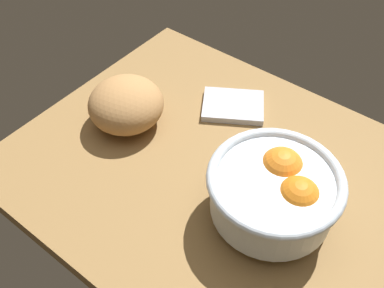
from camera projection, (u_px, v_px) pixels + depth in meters
ground_plane at (213, 171)px, 77.88cm from camera, size 67.06×55.24×3.00cm
fruit_bowl at (276, 190)px, 65.62cm from camera, size 19.95×19.95×10.51cm
bread_loaf at (126, 104)px, 80.96cm from camera, size 16.41×16.48×8.63cm
napkin_folded at (233, 106)px, 86.11cm from camera, size 14.39×13.49×1.31cm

